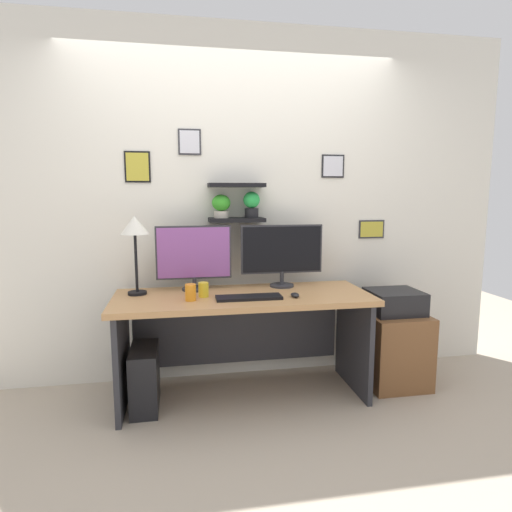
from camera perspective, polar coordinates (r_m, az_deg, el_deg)
ground_plane at (r=3.26m, az=-1.65°, el=-18.05°), size 8.00×8.00×0.00m
back_wall_assembly at (r=3.36m, az=-2.86°, el=6.65°), size 4.40×0.24×2.70m
desk at (r=3.11m, az=-1.85°, el=-8.57°), size 1.78×0.68×0.75m
monitor_left at (r=3.14m, az=-8.24°, el=0.03°), size 0.54×0.18×0.47m
monitor_right at (r=3.23m, az=3.45°, el=0.50°), size 0.62×0.18×0.47m
keyboard at (r=2.89m, az=-0.95°, el=-5.50°), size 0.44×0.14×0.02m
computer_mouse at (r=2.94m, az=5.20°, el=-5.17°), size 0.06×0.09×0.03m
desk_lamp at (r=3.06m, az=-15.77°, el=3.24°), size 0.19×0.19×0.55m
pen_cup at (r=2.96m, az=-6.97°, el=-4.44°), size 0.07×0.07×0.10m
water_cup at (r=2.86m, az=-8.67°, el=-4.79°), size 0.07×0.07×0.11m
drawer_cabinet at (r=3.53m, az=17.60°, el=-11.49°), size 0.44×0.50×0.55m
printer at (r=3.43m, az=17.87°, el=-5.78°), size 0.38×0.34×0.17m
computer_tower_left at (r=3.12m, az=-14.53°, el=-15.38°), size 0.18×0.40×0.42m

